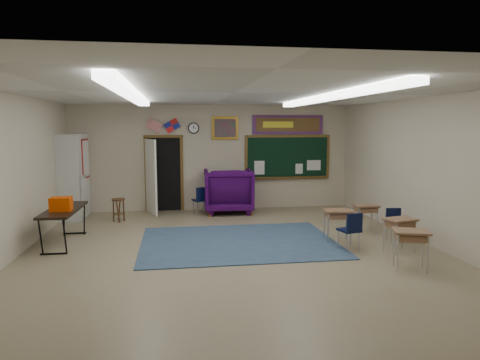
{
  "coord_description": "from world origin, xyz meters",
  "views": [
    {
      "loc": [
        -1.06,
        -7.77,
        2.4
      ],
      "look_at": [
        0.33,
        1.5,
        1.22
      ],
      "focal_mm": 32.0,
      "sensor_mm": 36.0,
      "label": 1
    }
  ],
  "objects": [
    {
      "name": "floor",
      "position": [
        0.0,
        0.0,
        0.0
      ],
      "size": [
        9.0,
        9.0,
        0.0
      ],
      "primitive_type": "plane",
      "color": "#82775A",
      "rests_on": "ground"
    },
    {
      "name": "back_wall",
      "position": [
        0.0,
        4.5,
        1.5
      ],
      "size": [
        8.0,
        0.04,
        3.0
      ],
      "primitive_type": "cube",
      "color": "#B2A590",
      "rests_on": "floor"
    },
    {
      "name": "front_wall",
      "position": [
        0.0,
        -4.5,
        1.5
      ],
      "size": [
        8.0,
        0.04,
        3.0
      ],
      "primitive_type": "cube",
      "color": "#B2A590",
      "rests_on": "floor"
    },
    {
      "name": "left_wall",
      "position": [
        -4.0,
        0.0,
        1.5
      ],
      "size": [
        0.04,
        9.0,
        3.0
      ],
      "primitive_type": "cube",
      "color": "#B2A590",
      "rests_on": "floor"
    },
    {
      "name": "right_wall",
      "position": [
        4.0,
        0.0,
        1.5
      ],
      "size": [
        0.04,
        9.0,
        3.0
      ],
      "primitive_type": "cube",
      "color": "#B2A590",
      "rests_on": "floor"
    },
    {
      "name": "ceiling",
      "position": [
        0.0,
        0.0,
        3.0
      ],
      "size": [
        8.0,
        9.0,
        0.04
      ],
      "primitive_type": "cube",
      "color": "white",
      "rests_on": "back_wall"
    },
    {
      "name": "area_rug",
      "position": [
        0.2,
        0.8,
        0.01
      ],
      "size": [
        4.0,
        3.0,
        0.02
      ],
      "primitive_type": "cube",
      "color": "#374D68",
      "rests_on": "floor"
    },
    {
      "name": "fluorescent_strips",
      "position": [
        0.0,
        0.0,
        2.94
      ],
      "size": [
        3.86,
        6.0,
        0.1
      ],
      "primitive_type": null,
      "color": "white",
      "rests_on": "ceiling"
    },
    {
      "name": "doorway",
      "position": [
        -1.5,
        4.35,
        1.06
      ],
      "size": [
        1.1,
        0.89,
        2.16
      ],
      "color": "black",
      "rests_on": "back_wall"
    },
    {
      "name": "chalkboard",
      "position": [
        2.2,
        4.46,
        1.46
      ],
      "size": [
        2.55,
        0.14,
        1.3
      ],
      "color": "brown",
      "rests_on": "back_wall"
    },
    {
      "name": "bulletin_board",
      "position": [
        2.2,
        4.47,
        2.45
      ],
      "size": [
        2.1,
        0.05,
        0.55
      ],
      "color": "#A60E12",
      "rests_on": "back_wall"
    },
    {
      "name": "framed_art_print",
      "position": [
        0.35,
        4.47,
        2.35
      ],
      "size": [
        0.75,
        0.05,
        0.65
      ],
      "color": "#9E711E",
      "rests_on": "back_wall"
    },
    {
      "name": "wall_clock",
      "position": [
        -0.55,
        4.47,
        2.35
      ],
      "size": [
        0.32,
        0.05,
        0.32
      ],
      "color": "black",
      "rests_on": "back_wall"
    },
    {
      "name": "wall_flags",
      "position": [
        -1.4,
        4.44,
        2.48
      ],
      "size": [
        1.16,
        0.06,
        0.7
      ],
      "primitive_type": null,
      "color": "red",
      "rests_on": "back_wall"
    },
    {
      "name": "storage_cabinet",
      "position": [
        -3.71,
        3.85,
        1.1
      ],
      "size": [
        0.59,
        1.25,
        2.2
      ],
      "color": "#BABBB5",
      "rests_on": "floor"
    },
    {
      "name": "wingback_armchair",
      "position": [
        0.37,
        3.98,
        0.62
      ],
      "size": [
        1.38,
        1.41,
        1.23
      ],
      "primitive_type": "imported",
      "rotation": [
        0.0,
        0.0,
        3.1
      ],
      "color": "#290539",
      "rests_on": "floor"
    },
    {
      "name": "student_chair_reading",
      "position": [
        -0.43,
        3.72,
        0.39
      ],
      "size": [
        0.5,
        0.5,
        0.78
      ],
      "primitive_type": null,
      "rotation": [
        0.0,
        0.0,
        3.48
      ],
      "color": "black",
      "rests_on": "floor"
    },
    {
      "name": "student_chair_desk_a",
      "position": [
        2.23,
        -0.08,
        0.38
      ],
      "size": [
        0.46,
        0.46,
        0.76
      ],
      "primitive_type": null,
      "rotation": [
        0.0,
        0.0,
        3.38
      ],
      "color": "black",
      "rests_on": "floor"
    },
    {
      "name": "student_chair_desk_b",
      "position": [
        3.43,
        0.33,
        0.35
      ],
      "size": [
        0.39,
        0.39,
        0.7
      ],
      "primitive_type": null,
      "rotation": [
        0.0,
        0.0,
        -0.11
      ],
      "color": "black",
      "rests_on": "floor"
    },
    {
      "name": "student_desk_front_left",
      "position": [
        2.25,
        0.55,
        0.38
      ],
      "size": [
        0.61,
        0.49,
        0.68
      ],
      "rotation": [
        0.0,
        0.0,
        -0.12
      ],
      "color": "brown",
      "rests_on": "floor"
    },
    {
      "name": "student_desk_front_right",
      "position": [
        3.18,
        1.23,
        0.35
      ],
      "size": [
        0.53,
        0.4,
        0.63
      ],
      "rotation": [
        0.0,
        0.0,
        -0.02
      ],
      "color": "brown",
      "rests_on": "floor"
    },
    {
      "name": "student_desk_back_left",
      "position": [
        2.8,
        -1.32,
        0.38
      ],
      "size": [
        0.67,
        0.58,
        0.68
      ],
      "rotation": [
        0.0,
        0.0,
        -0.32
      ],
      "color": "brown",
      "rests_on": "floor"
    },
    {
      "name": "student_desk_back_right",
      "position": [
        3.15,
        -0.34,
        0.37
      ],
      "size": [
        0.63,
        0.53,
        0.66
      ],
      "rotation": [
        0.0,
        0.0,
        0.23
      ],
      "color": "brown",
      "rests_on": "floor"
    },
    {
      "name": "folding_table",
      "position": [
        -3.35,
        1.24,
        0.4
      ],
      "size": [
        0.63,
        1.78,
        1.01
      ],
      "rotation": [
        0.0,
        0.0,
        -0.02
      ],
      "color": "black",
      "rests_on": "floor"
    },
    {
      "name": "wooden_stool",
      "position": [
        -2.52,
        3.21,
        0.3
      ],
      "size": [
        0.33,
        0.33,
        0.59
      ],
      "color": "#533319",
      "rests_on": "floor"
    }
  ]
}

